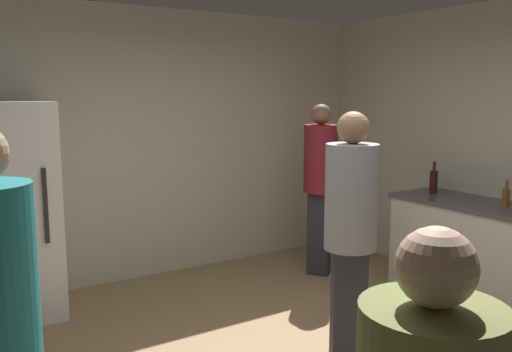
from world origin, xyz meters
name	(u,v)px	position (x,y,z in m)	size (l,w,h in m)	color
wall_back	(141,145)	(0.00, 2.63, 1.35)	(5.32, 0.06, 2.70)	beige
refrigerator	(10,212)	(-1.30, 2.20, 0.90)	(0.70, 0.68, 1.80)	white
kitchen_counter	(486,254)	(2.28, 0.27, 0.45)	(0.64, 1.76, 0.90)	beige
wine_bottle_on_counter	(434,181)	(2.31, 0.90, 1.02)	(0.08, 0.08, 0.31)	#3F141E
beer_bottle_on_counter	(506,196)	(2.34, 0.16, 0.98)	(0.06, 0.06, 0.23)	#8C5919
beer_bottle_brown	(488,332)	(0.13, -1.20, 0.82)	(0.06, 0.06, 0.23)	#593314
person_in_gray_shirt	(351,224)	(0.40, 0.00, 1.03)	(0.47, 0.47, 1.75)	#2D2D38
person_in_maroon_shirt	(320,176)	(1.54, 1.70, 1.03)	(0.48, 0.48, 1.76)	#2D2D38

